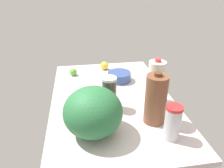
# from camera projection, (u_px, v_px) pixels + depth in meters

# --- Properties ---
(countertop) EXTENTS (1.20, 0.76, 0.03)m
(countertop) POSITION_uv_depth(u_px,v_px,m) (112.00, 100.00, 1.41)
(countertop) COLOR beige
(countertop) RESTS_ON ground
(mixing_bowl) EXTENTS (0.17, 0.17, 0.06)m
(mixing_bowl) POSITION_uv_depth(u_px,v_px,m) (119.00, 76.00, 1.62)
(mixing_bowl) COLOR #354C86
(mixing_bowl) RESTS_ON countertop
(chocolate_milk_jug) EXTENTS (0.11, 0.11, 0.29)m
(chocolate_milk_jug) POSITION_uv_depth(u_px,v_px,m) (156.00, 99.00, 1.12)
(chocolate_milk_jug) COLOR brown
(chocolate_milk_jug) RESTS_ON countertop
(watermelon) EXTENTS (0.29, 0.29, 0.24)m
(watermelon) POSITION_uv_depth(u_px,v_px,m) (93.00, 112.00, 1.04)
(watermelon) COLOR #2A703E
(watermelon) RESTS_ON countertop
(shaker_bottle) EXTENTS (0.09, 0.09, 0.20)m
(shaker_bottle) POSITION_uv_depth(u_px,v_px,m) (109.00, 93.00, 1.25)
(shaker_bottle) COLOR #3A3B31
(shaker_bottle) RESTS_ON countertop
(milk_jug) EXTENTS (0.10, 0.10, 0.28)m
(milk_jug) POSITION_uv_depth(u_px,v_px,m) (156.00, 82.00, 1.30)
(milk_jug) COLOR white
(milk_jug) RESTS_ON countertop
(tumbler_cup) EXTENTS (0.08, 0.08, 0.18)m
(tumbler_cup) POSITION_uv_depth(u_px,v_px,m) (173.00, 123.00, 1.02)
(tumbler_cup) COLOR silver
(tumbler_cup) RESTS_ON countertop
(lime_loose) EXTENTS (0.06, 0.06, 0.06)m
(lime_loose) POSITION_uv_depth(u_px,v_px,m) (73.00, 72.00, 1.70)
(lime_loose) COLOR #5DA935
(lime_loose) RESTS_ON countertop
(lemon_near_front) EXTENTS (0.07, 0.07, 0.07)m
(lemon_near_front) POSITION_uv_depth(u_px,v_px,m) (104.00, 66.00, 1.81)
(lemon_near_front) COLOR yellow
(lemon_near_front) RESTS_ON countertop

